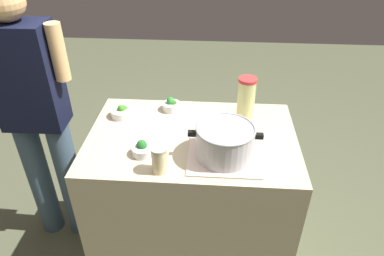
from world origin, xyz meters
The scene contains 10 objects.
ground_plane centered at (0.00, 0.00, 0.00)m, with size 8.00×8.00×0.00m, color #4D513A.
counter_slab centered at (0.00, 0.00, 0.47)m, with size 1.09×0.73×0.94m, color tan.
dish_cloth centered at (-0.17, 0.16, 0.94)m, with size 0.34×0.32×0.01m, color beige.
cooking_pot centered at (-0.17, 0.16, 1.03)m, with size 0.35×0.28×0.16m.
lemonade_pitcher centered at (-0.28, -0.17, 1.06)m, with size 0.10×0.10×0.26m.
mason_jar centered at (0.13, 0.29, 1.00)m, with size 0.07×0.07×0.13m.
broccoli_bowl_front centered at (0.14, -0.26, 0.96)m, with size 0.10×0.10×0.08m.
broccoli_bowl_center centered at (0.41, -0.17, 0.96)m, with size 0.12×0.12×0.07m.
broccoli_bowl_back centered at (0.23, 0.17, 0.96)m, with size 0.11×0.11×0.07m.
person_cook centered at (0.90, -0.15, 0.92)m, with size 0.50×0.21×1.67m.
Camera 1 is at (-0.11, 1.50, 1.99)m, focal length 33.04 mm.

